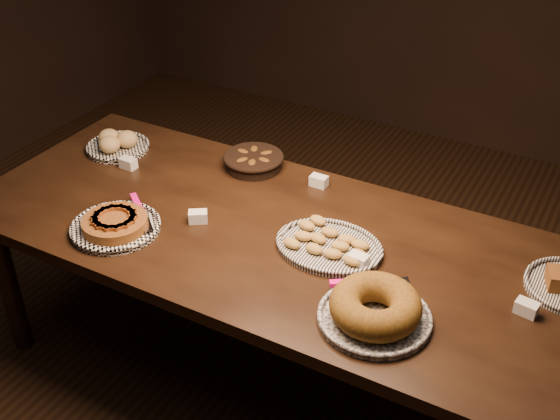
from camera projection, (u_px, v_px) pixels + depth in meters
The scene contains 8 objects.
ground at pixel (274, 376), 3.00m from camera, with size 5.00×5.00×0.00m, color black.
buffet_table at pixel (273, 248), 2.63m from camera, with size 2.40×1.00×0.75m.
apple_tart_plate at pixel (115, 225), 2.59m from camera, with size 0.34×0.37×0.06m.
madeleine_platter at pixel (329, 245), 2.50m from camera, with size 0.39×0.32×0.04m.
bundt_cake_plate at pixel (375, 309), 2.16m from camera, with size 0.38×0.41×0.11m.
croissant_basket at pixel (254, 160), 2.98m from camera, with size 0.28×0.28×0.06m.
bread_roll_plate at pixel (117, 144), 3.11m from camera, with size 0.28×0.28×0.09m.
tent_cards at pixel (293, 220), 2.62m from camera, with size 1.77×0.52×0.04m.
Camera 1 is at (1.06, -1.85, 2.24)m, focal length 45.00 mm.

